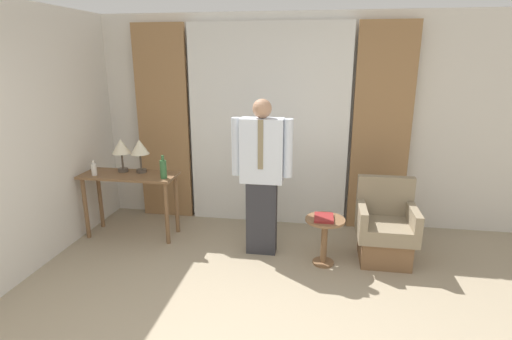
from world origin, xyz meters
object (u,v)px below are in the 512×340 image
at_px(table_lamp_right, 140,149).
at_px(side_table, 325,233).
at_px(table_lamp_left, 121,148).
at_px(armchair, 385,231).
at_px(desk, 130,185).
at_px(bottle_by_lamp, 163,169).
at_px(book, 324,218).
at_px(bottle_near_edge, 94,169).
at_px(person, 262,173).

xyz_separation_m(table_lamp_right, side_table, (2.24, -0.46, -0.74)).
relative_size(table_lamp_left, armchair, 0.46).
xyz_separation_m(desk, bottle_by_lamp, (0.48, -0.09, 0.26)).
bearing_deg(bottle_by_lamp, table_lamp_left, 162.63).
xyz_separation_m(armchair, book, (-0.67, -0.22, 0.20)).
bearing_deg(armchair, side_table, -162.68).
xyz_separation_m(table_lamp_right, bottle_near_edge, (-0.50, -0.21, -0.22)).
bearing_deg(side_table, bottle_by_lamp, 171.84).
xyz_separation_m(bottle_by_lamp, person, (1.17, -0.10, 0.04)).
bearing_deg(armchair, bottle_near_edge, 179.22).
bearing_deg(table_lamp_left, armchair, -4.64).
relative_size(table_lamp_right, armchair, 0.46).
distance_m(person, book, 0.82).
height_order(side_table, book, book).
bearing_deg(bottle_near_edge, desk, 16.46).
distance_m(armchair, book, 0.73).
relative_size(person, side_table, 3.34).
distance_m(desk, table_lamp_left, 0.47).
bearing_deg(bottle_by_lamp, bottle_near_edge, -178.71).
xyz_separation_m(bottle_near_edge, person, (2.04, -0.08, 0.08)).
height_order(table_lamp_left, armchair, table_lamp_left).
bearing_deg(desk, table_lamp_left, 141.63).
bearing_deg(bottle_by_lamp, desk, 169.05).
height_order(desk, table_lamp_left, table_lamp_left).
bearing_deg(book, desk, 170.91).
bearing_deg(table_lamp_right, bottle_near_edge, -157.50).
height_order(table_lamp_right, person, person).
xyz_separation_m(person, book, (0.69, -0.18, -0.41)).
bearing_deg(armchair, bottle_by_lamp, 178.51).
relative_size(table_lamp_left, table_lamp_right, 1.00).
bearing_deg(side_table, armchair, 17.32).
xyz_separation_m(desk, table_lamp_right, (0.12, 0.10, 0.45)).
bearing_deg(book, armchair, 17.91).
bearing_deg(side_table, person, 166.23).
bearing_deg(side_table, table_lamp_right, 168.45).
height_order(table_lamp_left, bottle_near_edge, table_lamp_left).
distance_m(bottle_by_lamp, person, 1.18).
bearing_deg(person, bottle_by_lamp, 175.29).
height_order(table_lamp_right, side_table, table_lamp_right).
xyz_separation_m(desk, side_table, (2.36, -0.36, -0.29)).
bearing_deg(bottle_by_lamp, side_table, -8.16).
xyz_separation_m(person, side_table, (0.70, -0.17, -0.59)).
bearing_deg(table_lamp_left, side_table, -10.46).
distance_m(table_lamp_right, bottle_by_lamp, 0.45).
height_order(bottle_by_lamp, side_table, bottle_by_lamp).
height_order(bottle_near_edge, bottle_by_lamp, bottle_by_lamp).
distance_m(table_lamp_right, bottle_near_edge, 0.59).
relative_size(bottle_by_lamp, book, 1.09).
distance_m(person, armchair, 1.49).
xyz_separation_m(table_lamp_left, bottle_by_lamp, (0.60, -0.19, -0.19)).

